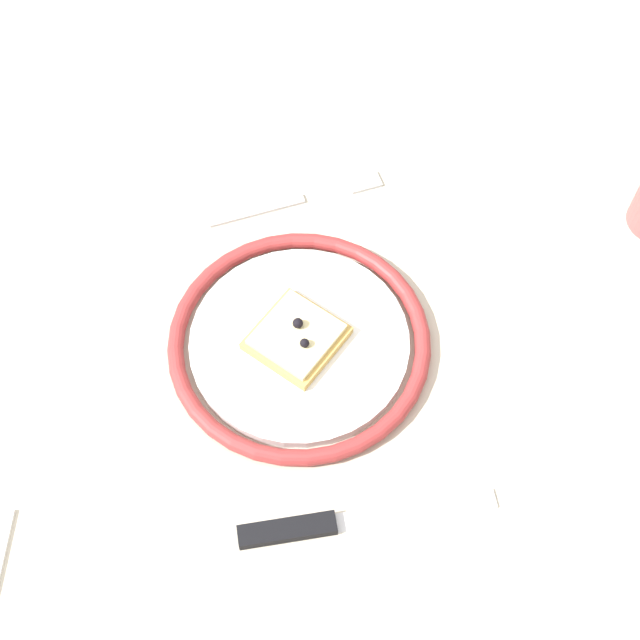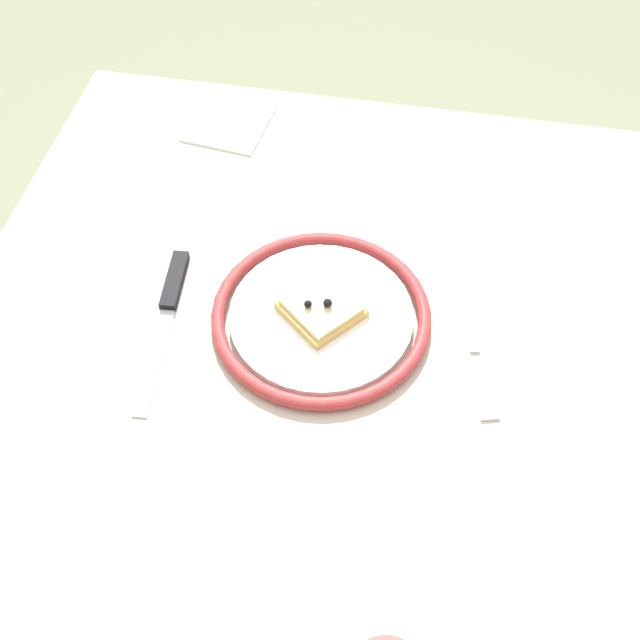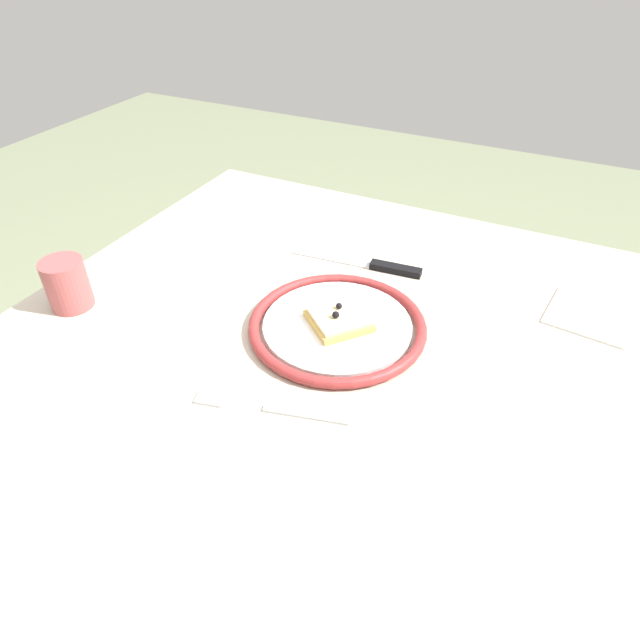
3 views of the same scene
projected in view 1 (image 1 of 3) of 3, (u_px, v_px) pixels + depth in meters
The scene contains 6 objects.
ground_plane at pixel (323, 519), 1.57m from camera, with size 6.00×6.00×0.00m, color gray.
dining_table at pixel (324, 343), 1.01m from camera, with size 0.99×0.92×0.74m.
plate at pixel (299, 342), 0.90m from camera, with size 0.27×0.27×0.02m.
pizza_slice_near at pixel (297, 337), 0.89m from camera, with size 0.12×0.12×0.03m.
knife at pixel (323, 525), 0.81m from camera, with size 0.04×0.24×0.01m.
fork at pixel (298, 200), 1.00m from camera, with size 0.06×0.20×0.00m.
Camera 1 is at (0.48, -0.04, 1.53)m, focal length 49.91 mm.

